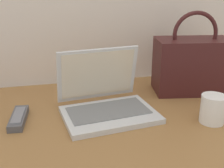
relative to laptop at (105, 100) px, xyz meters
The scene contains 5 objects.
desk 0.08m from the laptop, 62.70° to the right, with size 1.60×0.76×0.03m.
laptop is the anchor object (origin of this frame).
coffee_mug 0.36m from the laptop, 24.89° to the right, with size 0.12×0.08×0.09m.
remote_control_near 0.30m from the laptop, behind, with size 0.06×0.16×0.02m.
handbag 0.41m from the laptop, 17.40° to the left, with size 0.32×0.21×0.33m.
Camera 1 is at (-0.21, -0.86, 0.48)m, focal length 45.94 mm.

